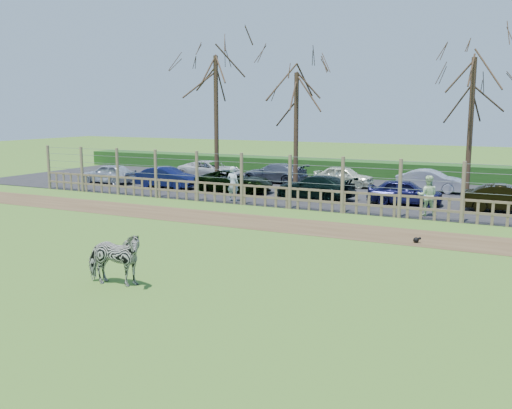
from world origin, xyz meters
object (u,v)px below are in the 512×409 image
at_px(car_0, 109,174).
at_px(car_8, 211,170).
at_px(visitor_a, 233,184).
at_px(car_9, 275,173).
at_px(crow, 416,240).
at_px(car_1, 167,178).
at_px(car_3, 315,187).
at_px(car_2, 234,181).
at_px(car_11, 430,181).
at_px(car_4, 405,192).
at_px(car_5, 507,199).
at_px(visitor_b, 428,196).
at_px(car_10, 344,176).
at_px(tree_mid, 296,103).
at_px(zebra, 114,259).
at_px(tree_right, 472,94).
at_px(tree_left, 216,90).

bearing_deg(car_0, car_8, 133.43).
height_order(visitor_a, car_9, visitor_a).
height_order(crow, car_1, car_1).
bearing_deg(car_3, car_2, -85.84).
distance_m(car_3, car_11, 7.14).
bearing_deg(crow, car_4, 104.87).
height_order(car_5, car_11, same).
height_order(car_1, car_2, same).
xyz_separation_m(car_1, car_9, (4.57, 4.96, 0.00)).
distance_m(visitor_b, car_0, 19.59).
bearing_deg(visitor_a, car_10, -109.58).
bearing_deg(car_1, car_0, 86.27).
distance_m(visitor_b, car_11, 7.60).
relative_size(tree_mid, car_9, 1.65).
relative_size(zebra, car_4, 0.48).
bearing_deg(car_2, car_3, -95.13).
xyz_separation_m(crow, car_1, (-15.62, 7.49, 0.53)).
height_order(zebra, visitor_a, visitor_a).
relative_size(visitor_b, car_2, 0.40).
distance_m(car_1, car_4, 13.57).
xyz_separation_m(tree_mid, car_2, (-2.74, -2.13, -4.23)).
bearing_deg(car_9, car_4, 64.95).
height_order(visitor_a, car_10, visitor_a).
relative_size(car_2, car_9, 1.04).
xyz_separation_m(crow, car_2, (-11.30, 7.70, 0.53)).
relative_size(crow, car_4, 0.08).
distance_m(car_8, car_10, 8.86).
xyz_separation_m(tree_right, car_1, (-16.06, -2.84, -4.60)).
relative_size(crow, car_5, 0.07).
bearing_deg(car_1, visitor_a, -115.85).
bearing_deg(tree_mid, car_10, 55.22).
bearing_deg(zebra, car_3, -8.61).
bearing_deg(tree_right, car_11, 132.08).
bearing_deg(car_10, tree_left, 121.53).
height_order(zebra, crow, zebra).
xyz_separation_m(car_3, car_11, (4.77, 5.31, 0.00)).
relative_size(tree_left, car_9, 1.90).
relative_size(tree_right, visitor_a, 4.26).
xyz_separation_m(tree_mid, car_0, (-11.45, -2.22, -4.23)).
distance_m(visitor_a, visitor_b, 9.31).
bearing_deg(car_9, car_2, -0.35).
bearing_deg(tree_mid, car_1, -161.64).
bearing_deg(car_9, car_8, -83.74).
relative_size(crow, car_10, 0.08).
bearing_deg(tree_right, visitor_a, -152.53).
distance_m(crow, car_10, 14.25).
distance_m(tree_right, car_2, 12.88).
relative_size(tree_right, car_1, 2.02).
distance_m(car_10, car_11, 4.94).
bearing_deg(car_0, car_3, 87.25).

